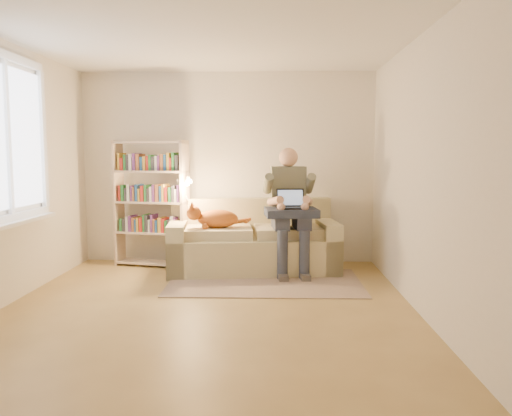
{
  "coord_description": "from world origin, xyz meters",
  "views": [
    {
      "loc": [
        0.63,
        -4.61,
        1.48
      ],
      "look_at": [
        0.43,
        1.0,
        0.88
      ],
      "focal_mm": 35.0,
      "sensor_mm": 36.0,
      "label": 1
    }
  ],
  "objects_px": {
    "person": "(289,203)",
    "laptop": "(295,203)",
    "bookshelf": "(151,197)",
    "cat": "(212,218)",
    "sofa": "(253,245)"
  },
  "relations": [
    {
      "from": "person",
      "to": "laptop",
      "type": "bearing_deg",
      "value": -73.63
    },
    {
      "from": "bookshelf",
      "to": "laptop",
      "type": "bearing_deg",
      "value": -0.9
    },
    {
      "from": "cat",
      "to": "bookshelf",
      "type": "xyz_separation_m",
      "value": [
        -0.85,
        0.37,
        0.23
      ]
    },
    {
      "from": "sofa",
      "to": "cat",
      "type": "distance_m",
      "value": 0.65
    },
    {
      "from": "person",
      "to": "laptop",
      "type": "height_order",
      "value": "person"
    },
    {
      "from": "bookshelf",
      "to": "person",
      "type": "bearing_deg",
      "value": 3.02
    },
    {
      "from": "sofa",
      "to": "cat",
      "type": "bearing_deg",
      "value": -165.27
    },
    {
      "from": "person",
      "to": "bookshelf",
      "type": "relative_size",
      "value": 0.94
    },
    {
      "from": "person",
      "to": "cat",
      "type": "bearing_deg",
      "value": 178.62
    },
    {
      "from": "sofa",
      "to": "person",
      "type": "xyz_separation_m",
      "value": [
        0.46,
        -0.11,
        0.55
      ]
    },
    {
      "from": "laptop",
      "to": "bookshelf",
      "type": "height_order",
      "value": "bookshelf"
    },
    {
      "from": "sofa",
      "to": "bookshelf",
      "type": "bearing_deg",
      "value": 166.52
    },
    {
      "from": "sofa",
      "to": "person",
      "type": "distance_m",
      "value": 0.73
    },
    {
      "from": "bookshelf",
      "to": "cat",
      "type": "bearing_deg",
      "value": -11.24
    },
    {
      "from": "sofa",
      "to": "person",
      "type": "bearing_deg",
      "value": -19.49
    }
  ]
}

